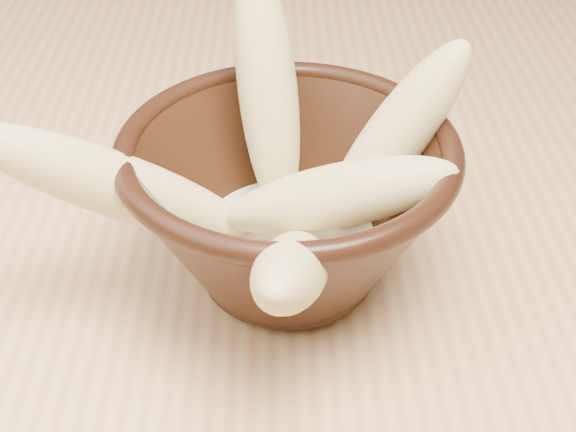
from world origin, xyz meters
name	(u,v)px	position (x,y,z in m)	size (l,w,h in m)	color
table	(308,248)	(0.00, 0.00, 0.67)	(1.20, 0.80, 0.75)	#D9B477
bowl	(288,204)	(-0.02, -0.12, 0.81)	(0.18, 0.18, 0.10)	black
milk_puddle	(288,238)	(-0.02, -0.12, 0.78)	(0.10, 0.10, 0.01)	beige
banana_upright	(267,88)	(-0.03, -0.08, 0.85)	(0.03, 0.03, 0.14)	#E6D088
banana_left	(120,186)	(-0.10, -0.14, 0.83)	(0.03, 0.03, 0.16)	#E6D088
banana_right	(395,138)	(0.04, -0.11, 0.84)	(0.03, 0.03, 0.12)	#E6D088
banana_across	(338,196)	(0.01, -0.14, 0.83)	(0.03, 0.03, 0.12)	#E6D088
banana_front	(292,270)	(-0.02, -0.20, 0.82)	(0.03, 0.03, 0.13)	#E6D088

